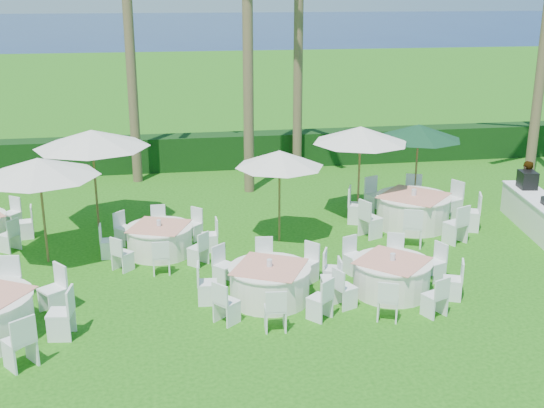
{
  "coord_description": "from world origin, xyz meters",
  "views": [
    {
      "loc": [
        -0.76,
        -11.84,
        6.17
      ],
      "look_at": [
        1.82,
        3.29,
        1.3
      ],
      "focal_mm": 45.0,
      "sensor_mm": 36.0,
      "label": 1
    }
  ],
  "objects": [
    {
      "name": "staff_person",
      "position": [
        9.33,
        5.1,
        0.79
      ],
      "size": [
        0.67,
        0.55,
        1.59
      ],
      "primitive_type": "imported",
      "rotation": [
        0.0,
        0.0,
        3.47
      ],
      "color": "gray",
      "rests_on": "ground"
    },
    {
      "name": "hedge",
      "position": [
        0.0,
        12.0,
        0.6
      ],
      "size": [
        34.0,
        1.0,
        1.2
      ],
      "primitive_type": "cube",
      "color": "black",
      "rests_on": "ground"
    },
    {
      "name": "umbrella_c",
      "position": [
        -2.46,
        6.1,
        2.43
      ],
      "size": [
        3.02,
        3.02,
        2.67
      ],
      "color": "brown",
      "rests_on": "ground"
    },
    {
      "name": "umbrella_d",
      "position": [
        4.67,
        5.69,
        2.37
      ],
      "size": [
        2.64,
        2.64,
        2.6
      ],
      "color": "brown",
      "rests_on": "ground"
    },
    {
      "name": "umbrella_b",
      "position": [
        2.17,
        4.24,
        2.16
      ],
      "size": [
        2.23,
        2.23,
        2.37
      ],
      "color": "brown",
      "rests_on": "ground"
    },
    {
      "name": "buffet_table",
      "position": [
        9.05,
        3.7,
        0.48
      ],
      "size": [
        1.37,
        3.95,
        1.38
      ],
      "color": "white",
      "rests_on": "ground"
    },
    {
      "name": "ground",
      "position": [
        0.0,
        0.0,
        0.0
      ],
      "size": [
        120.0,
        120.0,
        0.0
      ],
      "primitive_type": "plane",
      "color": "#18560E",
      "rests_on": "ground"
    },
    {
      "name": "banquet_table_b",
      "position": [
        1.35,
        0.84,
        0.39
      ],
      "size": [
        2.97,
        2.97,
        0.91
      ],
      "color": "white",
      "rests_on": "ground"
    },
    {
      "name": "umbrella_green",
      "position": [
        6.58,
        6.32,
        2.26
      ],
      "size": [
        2.49,
        2.49,
        2.48
      ],
      "color": "brown",
      "rests_on": "ground"
    },
    {
      "name": "ocean",
      "position": [
        0.0,
        102.0,
        0.0
      ],
      "size": [
        260.0,
        260.0,
        0.0
      ],
      "primitive_type": "plane",
      "color": "#07134A",
      "rests_on": "ground"
    },
    {
      "name": "banquet_table_f",
      "position": [
        5.92,
        4.73,
        0.46
      ],
      "size": [
        3.42,
        3.42,
        1.05
      ],
      "color": "white",
      "rests_on": "ground"
    },
    {
      "name": "palm_d",
      "position": [
        4.09,
        11.3,
        4.9
      ],
      "size": [
        4.4,
        4.13,
        8.9
      ],
      "color": "brown",
      "rests_on": "ground"
    },
    {
      "name": "banquet_table_c",
      "position": [
        3.95,
        0.77,
        0.39
      ],
      "size": [
        2.82,
        2.82,
        0.89
      ],
      "color": "white",
      "rests_on": "ground"
    },
    {
      "name": "umbrella_a",
      "position": [
        -3.47,
        3.78,
        2.3
      ],
      "size": [
        2.77,
        2.77,
        2.52
      ],
      "color": "brown",
      "rests_on": "ground"
    },
    {
      "name": "banquet_table_e",
      "position": [
        -0.85,
        3.85,
        0.37
      ],
      "size": [
        2.81,
        2.81,
        0.87
      ],
      "color": "white",
      "rests_on": "ground"
    },
    {
      "name": "palm_b",
      "position": [
        -1.49,
        10.62,
        5.22
      ],
      "size": [
        4.25,
        4.37,
        9.52
      ],
      "color": "brown",
      "rests_on": "ground"
    }
  ]
}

